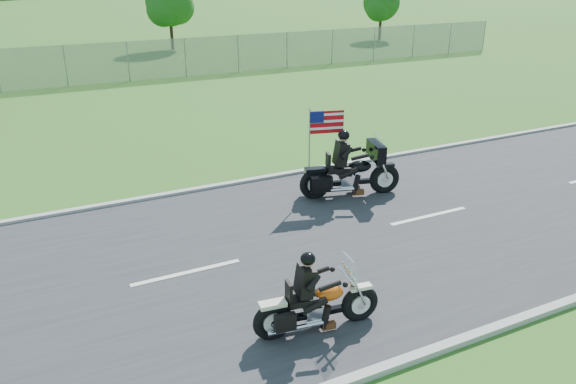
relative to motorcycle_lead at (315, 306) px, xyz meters
name	(u,v)px	position (x,y,z in m)	size (l,w,h in m)	color
ground	(278,253)	(0.60, 2.70, -0.48)	(420.00, 420.00, 0.00)	#2E531A
road	(278,252)	(0.60, 2.70, -0.46)	(120.00, 8.00, 0.04)	#28282B
curb_north	(215,187)	(0.60, 6.75, -0.43)	(120.00, 0.18, 0.12)	#9E9B93
curb_south	(393,366)	(0.60, -1.35, -0.43)	(120.00, 0.18, 0.12)	#9E9B93
tree_fence_near	(170,5)	(6.64, 32.73, 2.50)	(3.52, 3.28, 4.75)	#382316
tree_fence_far	(382,4)	(22.64, 30.73, 2.16)	(3.08, 2.87, 4.20)	#382316
motorcycle_lead	(315,306)	(0.00, 0.00, 0.00)	(2.22, 0.70, 1.50)	black
motorcycle_follow	(350,174)	(3.59, 4.68, 0.14)	(2.66, 1.19, 2.26)	black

